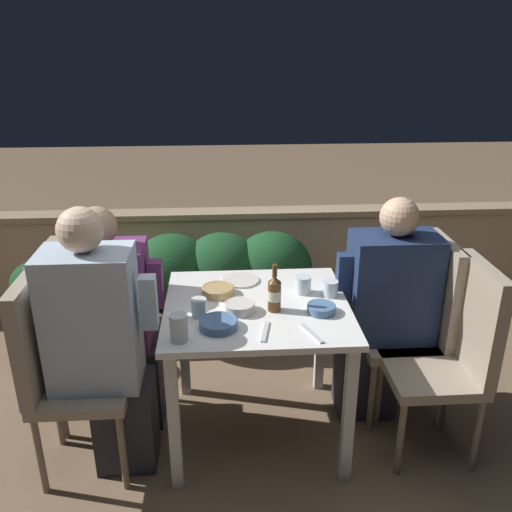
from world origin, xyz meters
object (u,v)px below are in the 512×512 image
Objects in this scene: chair_left_far at (73,326)px; chair_right_near at (456,346)px; chair_left_near at (57,360)px; person_navy_jumper at (383,311)px; person_blue_shirt at (102,345)px; chair_right_far at (422,315)px; beer_bottle at (274,293)px; person_purple_stripe at (115,321)px; potted_plant at (39,303)px.

chair_left_far is 1.00× the size of chair_right_near.
person_navy_jumper reaches higher than chair_left_near.
person_blue_shirt is 1.59m from chair_right_far.
chair_right_near is 4.28× the size of beer_bottle.
chair_left_near is 0.31m from chair_left_far.
chair_right_near is at bearing 0.11° from person_blue_shirt.
person_blue_shirt reaches higher than person_purple_stripe.
chair_left_far and chair_right_near have the same top height.
person_blue_shirt reaches higher than beer_bottle.
beer_bottle is (-0.79, -0.21, 0.25)m from chair_right_far.
person_blue_shirt is 1.06× the size of person_navy_jumper.
chair_left_far is (-0.01, 0.31, 0.00)m from chair_left_near.
person_blue_shirt is 1.61m from chair_right_near.
person_purple_stripe is at bearing -45.80° from potted_plant.
potted_plant is (-0.36, 0.59, -0.16)m from chair_left_far.
person_navy_jumper is at bearing -0.00° from chair_left_far.
person_blue_shirt is (0.20, -0.00, 0.07)m from chair_left_near.
beer_bottle is (-0.84, 0.10, 0.25)m from chair_right_near.
potted_plant is at bearing 157.74° from chair_right_near.
chair_right_far is at bearing 10.01° from chair_left_near.
potted_plant is at bearing 122.66° from person_blue_shirt.
person_purple_stripe is at bearing 0.00° from chair_left_far.
potted_plant is (-2.14, 0.59, -0.16)m from chair_right_far.
person_navy_jumper reaches higher than beer_bottle.
beer_bottle is (0.97, 0.10, 0.25)m from chair_left_near.
chair_right_far is at bearing -0.00° from chair_left_far.
chair_left_near is 1.79m from chair_right_far.
person_navy_jumper reaches higher than potted_plant.
chair_right_far is 0.21m from person_navy_jumper.
person_purple_stripe reaches higher than chair_right_far.
person_navy_jumper is 2.02m from potted_plant.
person_purple_stripe is 1.75× the size of potted_plant.
chair_left_near is 0.82× the size of person_purple_stripe.
person_blue_shirt is 0.38m from chair_left_far.
person_blue_shirt is 1.31× the size of chair_right_far.
person_navy_jumper is (1.36, -0.00, 0.01)m from person_purple_stripe.
chair_right_near is (1.81, 0.00, 0.00)m from chair_left_near.
person_blue_shirt reaches higher than chair_left_near.
chair_left_far is 4.28× the size of beer_bottle.
chair_right_far reaches higher than beer_bottle.
chair_left_far is 1.77m from chair_right_far.
person_purple_stripe is 1.56m from chair_right_far.
person_blue_shirt is at bearing -168.71° from chair_right_far.
person_purple_stripe is at bearing 164.87° from beer_bottle.
chair_left_far is 1.04m from beer_bottle.
chair_right_far is at bearing 14.87° from beer_bottle.
chair_left_far and chair_right_far have the same top height.
chair_right_far is at bearing 0.00° from person_navy_jumper.
person_purple_stripe reaches higher than beer_bottle.
potted_plant is (-0.37, 0.90, -0.16)m from chair_left_near.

